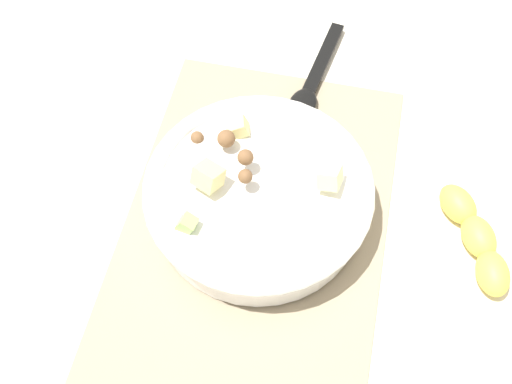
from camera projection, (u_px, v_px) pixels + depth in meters
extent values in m
plane|color=silver|center=(257.00, 221.00, 0.77)|extent=(2.40, 2.40, 0.00)
cube|color=gray|center=(257.00, 220.00, 0.76)|extent=(0.46, 0.31, 0.01)
cylinder|color=white|center=(256.00, 199.00, 0.74)|extent=(0.24, 0.24, 0.05)
torus|color=white|center=(256.00, 187.00, 0.72)|extent=(0.26, 0.26, 0.02)
cube|color=#E5D684|center=(209.00, 174.00, 0.70)|extent=(0.04, 0.04, 0.03)
cube|color=#A3CC6B|center=(187.00, 224.00, 0.69)|extent=(0.02, 0.03, 0.03)
sphere|color=brown|center=(245.00, 176.00, 0.70)|extent=(0.02, 0.02, 0.02)
cube|color=beige|center=(330.00, 177.00, 0.71)|extent=(0.03, 0.03, 0.03)
sphere|color=brown|center=(226.00, 139.00, 0.73)|extent=(0.03, 0.03, 0.03)
cube|color=#E5D684|center=(238.00, 127.00, 0.75)|extent=(0.03, 0.03, 0.03)
sphere|color=brown|center=(197.00, 138.00, 0.75)|extent=(0.02, 0.02, 0.02)
sphere|color=brown|center=(245.00, 157.00, 0.71)|extent=(0.03, 0.03, 0.03)
ellipsoid|color=black|center=(302.00, 104.00, 0.84)|extent=(0.06, 0.04, 0.01)
cube|color=black|center=(323.00, 60.00, 0.89)|extent=(0.14, 0.04, 0.01)
ellipsoid|color=yellow|center=(493.00, 273.00, 0.71)|extent=(0.06, 0.05, 0.04)
ellipsoid|color=yellow|center=(479.00, 237.00, 0.74)|extent=(0.07, 0.06, 0.04)
ellipsoid|color=yellow|center=(458.00, 204.00, 0.76)|extent=(0.07, 0.06, 0.04)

